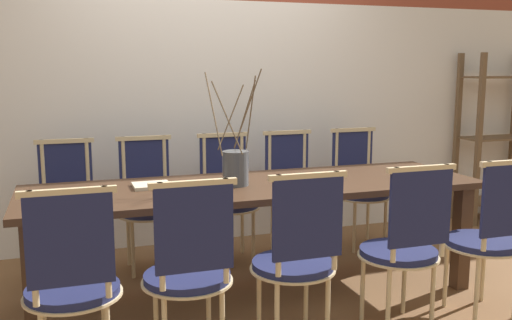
# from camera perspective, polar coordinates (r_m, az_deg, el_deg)

# --- Properties ---
(ground_plane) EXTENTS (16.00, 16.00, 0.00)m
(ground_plane) POSITION_cam_1_polar(r_m,az_deg,el_deg) (3.79, -0.00, -13.28)
(ground_plane) COLOR brown
(wall_rear) EXTENTS (12.00, 0.06, 3.20)m
(wall_rear) POSITION_cam_1_polar(r_m,az_deg,el_deg) (4.73, -5.02, 11.03)
(wall_rear) COLOR white
(wall_rear) RESTS_ON ground_plane
(dining_table) EXTENTS (2.85, 0.85, 0.73)m
(dining_table) POSITION_cam_1_polar(r_m,az_deg,el_deg) (3.59, -0.00, -3.76)
(dining_table) COLOR #422B1C
(dining_table) RESTS_ON ground_plane
(chair_near_leftend) EXTENTS (0.45, 0.45, 0.96)m
(chair_near_leftend) POSITION_cam_1_polar(r_m,az_deg,el_deg) (2.75, -17.89, -11.42)
(chair_near_leftend) COLOR #1E234C
(chair_near_leftend) RESTS_ON ground_plane
(chair_near_left) EXTENTS (0.45, 0.45, 0.96)m
(chair_near_left) POSITION_cam_1_polar(r_m,az_deg,el_deg) (2.80, -6.70, -10.63)
(chair_near_left) COLOR #1E234C
(chair_near_left) RESTS_ON ground_plane
(chair_near_center) EXTENTS (0.45, 0.45, 0.96)m
(chair_near_center) POSITION_cam_1_polar(r_m,az_deg,el_deg) (2.96, 4.10, -9.50)
(chair_near_center) COLOR #1E234C
(chair_near_center) RESTS_ON ground_plane
(chair_near_right) EXTENTS (0.45, 0.45, 0.96)m
(chair_near_right) POSITION_cam_1_polar(r_m,az_deg,el_deg) (3.24, 14.60, -8.07)
(chair_near_right) COLOR #1E234C
(chair_near_right) RESTS_ON ground_plane
(chair_near_rightend) EXTENTS (0.45, 0.45, 0.96)m
(chair_near_rightend) POSITION_cam_1_polar(r_m,az_deg,el_deg) (3.58, 22.34, -6.83)
(chair_near_rightend) COLOR #1E234C
(chair_near_rightend) RESTS_ON ground_plane
(chair_far_leftend) EXTENTS (0.45, 0.45, 0.96)m
(chair_far_leftend) POSITION_cam_1_polar(r_m,az_deg,el_deg) (4.17, -18.32, -4.37)
(chair_far_leftend) COLOR #1E234C
(chair_far_leftend) RESTS_ON ground_plane
(chair_far_left) EXTENTS (0.45, 0.45, 0.96)m
(chair_far_left) POSITION_cam_1_polar(r_m,az_deg,el_deg) (4.20, -10.77, -3.95)
(chair_far_left) COLOR #1E234C
(chair_far_left) RESTS_ON ground_plane
(chair_far_center) EXTENTS (0.45, 0.45, 0.96)m
(chair_far_center) POSITION_cam_1_polar(r_m,az_deg,el_deg) (4.32, -2.82, -3.43)
(chair_far_center) COLOR #1E234C
(chair_far_center) RESTS_ON ground_plane
(chair_far_right) EXTENTS (0.45, 0.45, 0.96)m
(chair_far_right) POSITION_cam_1_polar(r_m,az_deg,el_deg) (4.49, 3.70, -2.95)
(chair_far_right) COLOR #1E234C
(chair_far_right) RESTS_ON ground_plane
(chair_far_rightend) EXTENTS (0.45, 0.45, 0.96)m
(chair_far_rightend) POSITION_cam_1_polar(r_m,az_deg,el_deg) (4.73, 10.28, -2.43)
(chair_far_rightend) COLOR #1E234C
(chair_far_rightend) RESTS_ON ground_plane
(vase_centerpiece) EXTENTS (0.32, 0.32, 0.71)m
(vase_centerpiece) POSITION_cam_1_polar(r_m,az_deg,el_deg) (3.50, -2.06, -0.65)
(vase_centerpiece) COLOR #4C5156
(vase_centerpiece) RESTS_ON dining_table
(book_stack) EXTENTS (0.23, 0.20, 0.02)m
(book_stack) POSITION_cam_1_polar(r_m,az_deg,el_deg) (3.53, -10.39, -2.51)
(book_stack) COLOR beige
(book_stack) RESTS_ON dining_table
(shelving_rack) EXTENTS (0.71, 0.35, 1.58)m
(shelving_rack) POSITION_cam_1_polar(r_m,az_deg,el_deg) (5.86, 22.92, 2.01)
(shelving_rack) COLOR brown
(shelving_rack) RESTS_ON ground_plane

